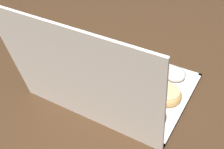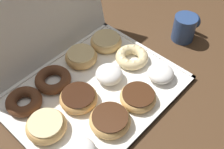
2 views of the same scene
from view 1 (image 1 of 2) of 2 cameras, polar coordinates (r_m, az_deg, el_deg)
The scene contains 16 objects.
ground_plane at distance 1.08m, azimuth 1.50°, elevation -1.95°, with size 3.00×3.00×0.00m, color #4C331E.
donut_box at distance 1.08m, azimuth 1.50°, elevation -1.73°, with size 0.53×0.41×0.01m.
box_lid_open at distance 0.79m, azimuth -7.05°, elevation -1.16°, with size 0.53×0.40×0.01m, color white.
powdered_filled_donut_0 at distance 1.10m, azimuth 12.89°, elevation 0.09°, with size 0.08×0.08×0.05m.
chocolate_frosted_donut_1 at distance 1.13m, azimuth 6.91°, elevation 1.66°, with size 0.12×0.12×0.04m.
chocolate_frosted_donut_2 at distance 1.17m, azimuth 1.79°, elevation 3.47°, with size 0.11×0.11×0.04m.
powdered_filled_donut_3 at distance 1.22m, azimuth -3.38°, elevation 5.10°, with size 0.09×0.09×0.04m.
glazed_ring_donut_4 at distance 1.01m, azimuth 11.09°, elevation -3.96°, with size 0.11×0.11×0.04m.
chocolate_frosted_donut_5 at distance 1.03m, azimuth 4.40°, elevation -1.97°, with size 0.12×0.12×0.04m.
powdered_filled_donut_6 at distance 1.08m, azimuth -1.61°, elevation 0.52°, with size 0.09×0.09×0.05m.
cruller_donut_7 at distance 1.14m, azimuth -6.46°, elevation 2.09°, with size 0.11×0.11×0.04m.
chocolate_cake_ring_donut_8 at distance 0.93m, azimuth 7.83°, elevation -8.32°, with size 0.11×0.11×0.03m.
chocolate_cake_ring_donut_9 at distance 0.96m, azimuth 1.49°, elevation -6.05°, with size 0.12×0.12×0.03m.
glazed_ring_donut_10 at distance 1.00m, azimuth -5.21°, elevation -3.51°, with size 0.11×0.11×0.04m.
glazed_ring_donut_11 at distance 1.07m, azimuth -10.01°, elevation -1.18°, with size 0.11×0.11×0.04m.
coffee_mug at distance 1.29m, azimuth -13.45°, elevation 7.19°, with size 0.10×0.08×0.10m.
Camera 1 is at (-0.39, 0.73, 0.70)m, focal length 44.32 mm.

